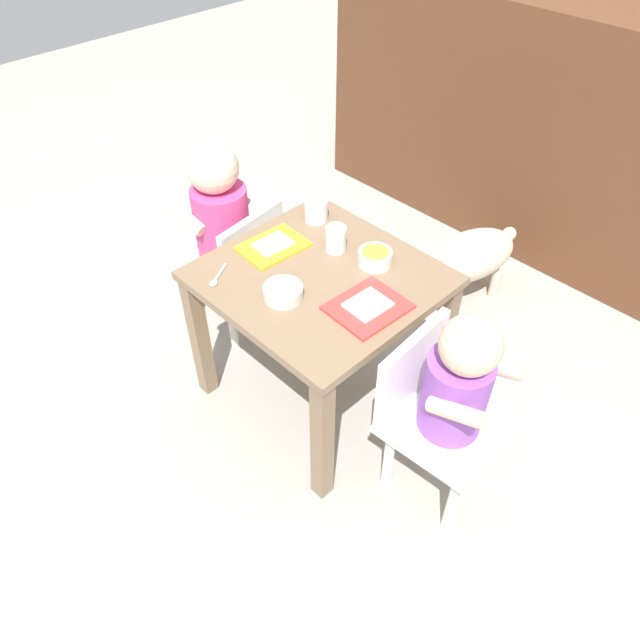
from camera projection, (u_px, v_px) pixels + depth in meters
ground_plane at (320, 390)px, 1.92m from camera, size 7.00×7.00×0.00m
kitchen_cabinet_back at (556, 133)px, 2.25m from camera, size 1.93×0.38×0.91m
dining_table at (320, 298)px, 1.66m from camera, size 0.58×0.55×0.48m
seated_child_left at (223, 221)px, 1.88m from camera, size 0.32×0.32×0.68m
seated_child_right at (453, 388)px, 1.43m from camera, size 0.30×0.30×0.62m
dog at (462, 258)px, 2.12m from camera, size 0.28×0.49×0.30m
food_tray_left at (273, 246)px, 1.68m from camera, size 0.14×0.19×0.02m
food_tray_right at (368, 306)px, 1.50m from camera, size 0.17×0.20×0.02m
water_cup_left at (336, 240)px, 1.66m from camera, size 0.06×0.06×0.07m
water_cup_right at (316, 211)px, 1.77m from camera, size 0.07×0.07×0.07m
veggie_bowl_far at (375, 257)px, 1.62m from camera, size 0.09×0.09×0.04m
veggie_bowl_near at (284, 292)px, 1.52m from camera, size 0.10×0.10×0.03m
spoon_by_left_tray at (217, 277)px, 1.58m from camera, size 0.06×0.09×0.01m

